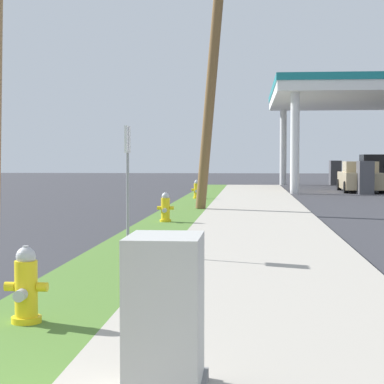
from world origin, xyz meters
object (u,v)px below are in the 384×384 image
fire_hydrant_third (197,190)px  fire_hydrant_second (165,209)px  utility_pole_midground (212,74)px  fire_hydrant_nearest (26,289)px  street_sign_post (128,163)px  truck_black_at_forecourt (375,172)px  car_tan_by_near_pump (360,178)px  utility_cabinet (165,321)px

fire_hydrant_third → fire_hydrant_second: bearing=-89.9°
fire_hydrant_second → utility_pole_midground: 6.01m
fire_hydrant_second → fire_hydrant_third: bearing=90.1°
fire_hydrant_second → fire_hydrant_third: same height
fire_hydrant_nearest → street_sign_post: size_ratio=0.35×
fire_hydrant_third → truck_black_at_forecourt: size_ratio=0.14×
fire_hydrant_nearest → fire_hydrant_second: (0.03, 10.69, 0.00)m
fire_hydrant_nearest → truck_black_at_forecourt: size_ratio=0.14×
fire_hydrant_second → fire_hydrant_third: size_ratio=1.00×
fire_hydrant_third → car_tan_by_near_pump: bearing=48.3°
street_sign_post → truck_black_at_forecourt: 32.99m
fire_hydrant_third → street_sign_post: bearing=-89.6°
utility_cabinet → fire_hydrant_nearest: bearing=130.1°
fire_hydrant_third → fire_hydrant_nearest: bearing=-90.1°
fire_hydrant_second → utility_cabinet: 12.66m
fire_hydrant_nearest → utility_cabinet: utility_cabinet is taller
fire_hydrant_third → car_tan_by_near_pump: car_tan_by_near_pump is taller
fire_hydrant_second → fire_hydrant_third: (-0.01, 10.27, 0.00)m
fire_hydrant_third → utility_cabinet: size_ratio=0.70×
street_sign_post → truck_black_at_forecourt: size_ratio=0.39×
fire_hydrant_nearest → street_sign_post: bearing=88.4°
fire_hydrant_nearest → car_tan_by_near_pump: size_ratio=0.16×
car_tan_by_near_pump → truck_black_at_forecourt: truck_black_at_forecourt is taller
fire_hydrant_third → utility_cabinet: (1.56, -22.84, 0.17)m
street_sign_post → car_tan_by_near_pump: size_ratio=0.47×
utility_cabinet → street_sign_post: (-1.45, 6.66, 1.02)m
fire_hydrant_nearest → fire_hydrant_third: (0.02, 20.96, 0.00)m
utility_pole_midground → street_sign_post: 10.76m
car_tan_by_near_pump → utility_pole_midground: bearing=-115.3°
fire_hydrant_nearest → fire_hydrant_second: same height
utility_pole_midground → truck_black_at_forecourt: bearing=67.4°
fire_hydrant_nearest → utility_pole_midground: bearing=86.4°
fire_hydrant_nearest → street_sign_post: street_sign_post is taller
fire_hydrant_third → street_sign_post: (0.11, -16.17, 1.19)m
fire_hydrant_nearest → fire_hydrant_third: same height
car_tan_by_near_pump → truck_black_at_forecourt: (1.95, 6.65, 0.19)m
utility_cabinet → car_tan_by_near_pump: 32.17m
car_tan_by_near_pump → fire_hydrant_second: bearing=-112.2°
utility_pole_midground → utility_cabinet: 17.46m
fire_hydrant_nearest → truck_black_at_forecourt: bearing=75.0°
fire_hydrant_nearest → utility_cabinet: bearing=-49.9°
fire_hydrant_third → car_tan_by_near_pump: size_ratio=0.16×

